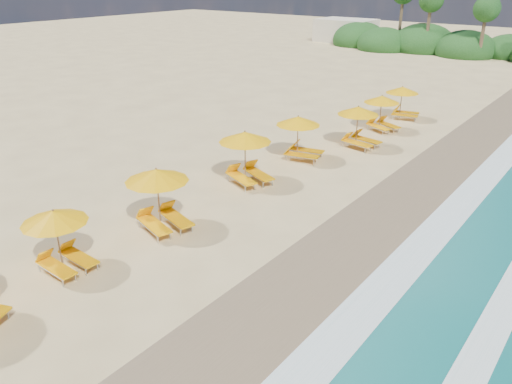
# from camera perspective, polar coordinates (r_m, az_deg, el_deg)

# --- Properties ---
(ground) EXTENTS (160.00, 160.00, 0.00)m
(ground) POSITION_cam_1_polar(r_m,az_deg,el_deg) (18.54, 0.00, -3.40)
(ground) COLOR #D8BB7F
(ground) RESTS_ON ground
(wet_sand) EXTENTS (4.00, 160.00, 0.01)m
(wet_sand) POSITION_cam_1_polar(r_m,az_deg,el_deg) (16.72, 11.05, -7.10)
(wet_sand) COLOR #7B6649
(wet_sand) RESTS_ON ground
(surf_foam) EXTENTS (4.00, 160.00, 0.01)m
(surf_foam) POSITION_cam_1_polar(r_m,az_deg,el_deg) (15.94, 19.83, -9.76)
(surf_foam) COLOR white
(surf_foam) RESTS_ON ground
(station_3) EXTENTS (2.17, 2.01, 2.00)m
(station_3) POSITION_cam_1_polar(r_m,az_deg,el_deg) (16.30, -21.19, -4.75)
(station_3) COLOR olive
(station_3) RESTS_ON ground
(station_4) EXTENTS (2.83, 2.74, 2.26)m
(station_4) POSITION_cam_1_polar(r_m,az_deg,el_deg) (17.89, -10.71, -0.40)
(station_4) COLOR olive
(station_4) RESTS_ON ground
(station_5) EXTENTS (2.95, 2.90, 2.29)m
(station_5) POSITION_cam_1_polar(r_m,az_deg,el_deg) (21.56, -1.00, 4.28)
(station_5) COLOR olive
(station_5) RESTS_ON ground
(station_6) EXTENTS (2.65, 2.55, 2.16)m
(station_6) POSITION_cam_1_polar(r_m,az_deg,el_deg) (24.54, 5.09, 6.43)
(station_6) COLOR olive
(station_6) RESTS_ON ground
(station_7) EXTENTS (2.57, 2.45, 2.16)m
(station_7) POSITION_cam_1_polar(r_m,az_deg,el_deg) (26.76, 11.61, 7.50)
(station_7) COLOR olive
(station_7) RESTS_ON ground
(station_8) EXTENTS (2.66, 2.64, 2.03)m
(station_8) POSITION_cam_1_polar(r_m,az_deg,el_deg) (29.97, 14.07, 8.85)
(station_8) COLOR olive
(station_8) RESTS_ON ground
(station_9) EXTENTS (2.51, 2.43, 2.02)m
(station_9) POSITION_cam_1_polar(r_m,az_deg,el_deg) (32.87, 16.31, 9.87)
(station_9) COLOR olive
(station_9) RESTS_ON ground
(treeline) EXTENTS (25.80, 8.80, 9.74)m
(treeline) POSITION_cam_1_polar(r_m,az_deg,el_deg) (62.39, 19.12, 15.56)
(treeline) COLOR #163D14
(treeline) RESTS_ON ground
(beach_building) EXTENTS (7.00, 5.00, 2.80)m
(beach_building) POSITION_cam_1_polar(r_m,az_deg,el_deg) (69.37, 10.10, 17.48)
(beach_building) COLOR beige
(beach_building) RESTS_ON ground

